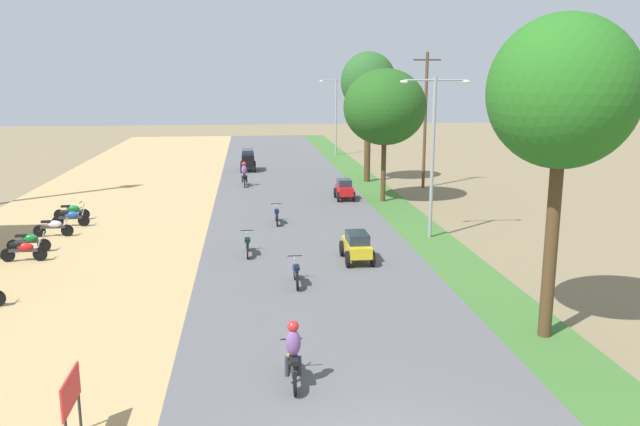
# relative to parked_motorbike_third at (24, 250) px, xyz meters

# --- Properties ---
(parked_motorbike_third) EXTENTS (1.80, 0.54, 0.94)m
(parked_motorbike_third) POSITION_rel_parked_motorbike_third_xyz_m (0.00, 0.00, 0.00)
(parked_motorbike_third) COLOR black
(parked_motorbike_third) RESTS_ON dirt_shoulder
(parked_motorbike_fourth) EXTENTS (1.80, 0.54, 0.94)m
(parked_motorbike_fourth) POSITION_rel_parked_motorbike_third_xyz_m (-0.27, 1.45, 0.00)
(parked_motorbike_fourth) COLOR black
(parked_motorbike_fourth) RESTS_ON dirt_shoulder
(parked_motorbike_fifth) EXTENTS (1.80, 0.54, 0.94)m
(parked_motorbike_fifth) POSITION_rel_parked_motorbike_third_xyz_m (-0.02, 4.09, 0.00)
(parked_motorbike_fifth) COLOR black
(parked_motorbike_fifth) RESTS_ON dirt_shoulder
(parked_motorbike_sixth) EXTENTS (1.80, 0.54, 0.94)m
(parked_motorbike_sixth) POSITION_rel_parked_motorbike_third_xyz_m (0.24, 6.10, 0.00)
(parked_motorbike_sixth) COLOR black
(parked_motorbike_sixth) RESTS_ON dirt_shoulder
(parked_motorbike_seventh) EXTENTS (1.80, 0.54, 0.94)m
(parked_motorbike_seventh) POSITION_rel_parked_motorbike_third_xyz_m (-0.11, 7.68, 0.00)
(parked_motorbike_seventh) COLOR black
(parked_motorbike_seventh) RESTS_ON dirt_shoulder
(street_signboard) EXTENTS (0.06, 1.30, 1.50)m
(street_signboard) POSITION_rel_parked_motorbike_third_xyz_m (5.38, -13.72, 0.55)
(street_signboard) COLOR #262628
(street_signboard) RESTS_ON dirt_shoulder
(median_tree_nearest) EXTENTS (4.00, 4.00, 8.94)m
(median_tree_nearest) POSITION_rel_parked_motorbike_third_xyz_m (17.33, -9.49, 6.34)
(median_tree_nearest) COLOR #4C351E
(median_tree_nearest) RESTS_ON median_strip
(median_tree_second) EXTENTS (4.79, 4.79, 7.74)m
(median_tree_second) POSITION_rel_parked_motorbike_third_xyz_m (16.91, 10.88, 5.03)
(median_tree_second) COLOR #4C351E
(median_tree_second) RESTS_ON median_strip
(median_tree_third) EXTENTS (3.79, 3.79, 8.94)m
(median_tree_third) POSITION_rel_parked_motorbike_third_xyz_m (17.29, 18.21, 6.34)
(median_tree_third) COLOR #4C351E
(median_tree_third) RESTS_ON median_strip
(streetlamp_near) EXTENTS (3.16, 0.20, 7.26)m
(streetlamp_near) POSITION_rel_parked_motorbike_third_xyz_m (17.26, 2.10, 3.72)
(streetlamp_near) COLOR gray
(streetlamp_near) RESTS_ON median_strip
(streetlamp_mid) EXTENTS (3.16, 0.20, 7.04)m
(streetlamp_mid) POSITION_rel_parked_motorbike_third_xyz_m (17.26, 34.17, 3.61)
(streetlamp_mid) COLOR gray
(streetlamp_mid) RESTS_ON median_strip
(utility_pole_near) EXTENTS (1.80, 0.20, 8.87)m
(utility_pole_near) POSITION_rel_parked_motorbike_third_xyz_m (20.64, 15.56, 4.07)
(utility_pole_near) COLOR brown
(utility_pole_near) RESTS_ON ground
(car_sedan_yellow) EXTENTS (1.10, 2.26, 1.19)m
(car_sedan_yellow) POSITION_rel_parked_motorbike_third_xyz_m (13.24, -1.49, 0.19)
(car_sedan_yellow) COLOR gold
(car_sedan_yellow) RESTS_ON road_strip
(car_hatchback_red) EXTENTS (1.04, 2.00, 1.23)m
(car_hatchback_red) POSITION_rel_parked_motorbike_third_xyz_m (14.68, 11.55, 0.19)
(car_hatchback_red) COLOR red
(car_hatchback_red) RESTS_ON road_strip
(car_van_black) EXTENTS (1.19, 2.41, 1.67)m
(car_van_black) POSITION_rel_parked_motorbike_third_xyz_m (8.97, 24.15, 0.47)
(car_van_black) COLOR black
(car_van_black) RESTS_ON road_strip
(motorbike_foreground_rider) EXTENTS (0.54, 1.80, 1.66)m
(motorbike_foreground_rider) POSITION_rel_parked_motorbike_third_xyz_m (9.96, -11.69, 0.30)
(motorbike_foreground_rider) COLOR black
(motorbike_foreground_rider) RESTS_ON road_strip
(motorbike_ahead_second) EXTENTS (0.54, 1.80, 0.94)m
(motorbike_ahead_second) POSITION_rel_parked_motorbike_third_xyz_m (10.59, -4.16, 0.02)
(motorbike_ahead_second) COLOR black
(motorbike_ahead_second) RESTS_ON road_strip
(motorbike_ahead_third) EXTENTS (0.54, 1.80, 0.94)m
(motorbike_ahead_third) POSITION_rel_parked_motorbike_third_xyz_m (8.88, -0.04, 0.02)
(motorbike_ahead_third) COLOR black
(motorbike_ahead_third) RESTS_ON road_strip
(motorbike_ahead_fourth) EXTENTS (0.54, 1.80, 0.94)m
(motorbike_ahead_fourth) POSITION_rel_parked_motorbike_third_xyz_m (10.35, 5.59, 0.02)
(motorbike_ahead_fourth) COLOR black
(motorbike_ahead_fourth) RESTS_ON road_strip
(motorbike_ahead_fifth) EXTENTS (0.54, 1.80, 1.66)m
(motorbike_ahead_fifth) POSITION_rel_parked_motorbike_third_xyz_m (8.71, 17.03, 0.30)
(motorbike_ahead_fifth) COLOR black
(motorbike_ahead_fifth) RESTS_ON road_strip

